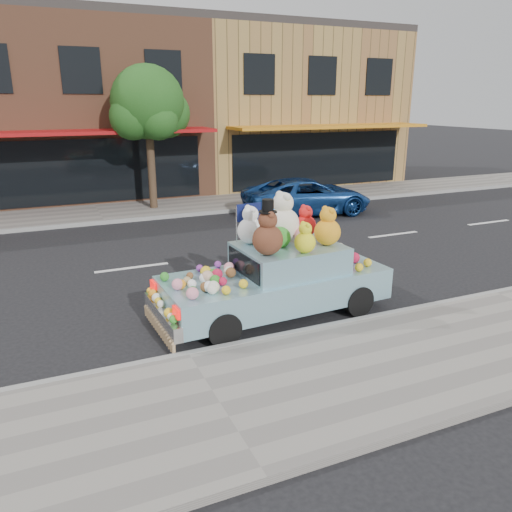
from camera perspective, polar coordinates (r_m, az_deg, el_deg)
ground at (r=12.75m, az=-13.99°, el=-1.33°), size 120.00×120.00×0.00m
near_sidewalk at (r=6.98m, az=-4.12°, el=-16.77°), size 60.00×3.00×0.12m
far_sidewalk at (r=18.97m, az=-17.49°, el=4.65°), size 60.00×3.00×0.12m
near_kerb at (r=8.21m, az=-7.71°, el=-11.24°), size 60.00×0.12×0.13m
far_kerb at (r=17.52m, az=-16.91°, el=3.71°), size 60.00×0.12×0.13m
storefront_mid at (r=24.02m, az=-19.90°, el=15.59°), size 10.00×9.80×7.30m
storefront_right at (r=26.73m, az=2.89°, el=16.63°), size 10.00×9.80×7.30m
street_tree at (r=18.93m, az=-12.21°, el=16.14°), size 3.00×2.70×5.22m
car_blue at (r=18.31m, az=5.88°, el=6.81°), size 4.84×2.54×1.30m
art_car at (r=9.51m, az=2.38°, el=-1.94°), size 4.57×1.98×2.35m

